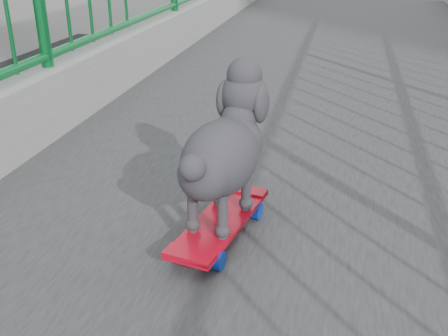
% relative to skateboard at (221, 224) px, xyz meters
% --- Properties ---
extents(skateboard, '(0.23, 0.51, 0.07)m').
position_rel_skateboard_xyz_m(skateboard, '(0.00, 0.00, 0.00)').
color(skateboard, red).
rests_on(skateboard, footbridge).
extents(poodle, '(0.27, 0.51, 0.43)m').
position_rel_skateboard_xyz_m(poodle, '(0.01, 0.03, 0.25)').
color(poodle, '#272529').
rests_on(poodle, skateboard).
extents(car_0, '(1.67, 4.16, 1.42)m').
position_rel_skateboard_xyz_m(car_0, '(-5.64, 6.87, -6.34)').
color(car_0, '#96979B').
rests_on(car_0, ground).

